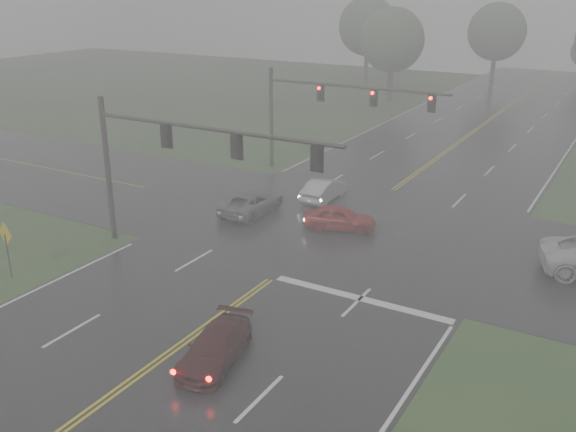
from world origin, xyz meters
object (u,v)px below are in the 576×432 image
Objects in this scene: sedan_maroon at (216,362)px; sedan_red at (340,229)px; car_grey at (252,213)px; sedan_silver at (324,200)px; signal_gantry_near at (169,151)px; signal_gantry_far at (322,103)px.

sedan_red is at bearing 85.21° from sedan_maroon.
sedan_red is at bearing -178.68° from car_grey.
signal_gantry_near is at bearing 75.74° from sedan_silver.
signal_gantry_far is (-7.89, 23.85, 5.24)m from sedan_maroon.
sedan_maroon is 16.25m from car_grey.
sedan_silver is at bearing 20.09° from sedan_red.
signal_gantry_far is at bearing 90.31° from signal_gantry_near.
signal_gantry_near is (-5.91, -7.40, 5.47)m from sedan_red.
signal_gantry_far is (-6.00, 9.28, 5.24)m from sedan_red.
sedan_silver is (-5.02, 18.74, 0.00)m from sedan_maroon.
sedan_maroon is 11.92m from signal_gantry_near.
signal_gantry_far reaches higher than sedan_silver.
sedan_red is 0.29× the size of signal_gantry_near.
sedan_red reaches higher than car_grey.
sedan_silver is at bearing -60.71° from signal_gantry_far.
sedan_red reaches higher than sedan_silver.
sedan_red is 12.23m from signal_gantry_far.
sedan_maroon is at bearing 104.23° from sedan_silver.
signal_gantry_far is at bearing 96.13° from sedan_maroon.
car_grey is 0.35× the size of signal_gantry_near.
sedan_silver reaches higher than car_grey.
sedan_red is at bearing -57.11° from signal_gantry_far.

